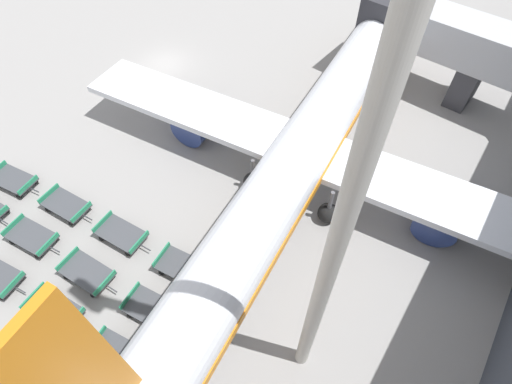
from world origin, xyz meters
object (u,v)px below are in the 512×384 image
object	(u,v)px
baggage_dolly_row_mid_a_col_b	(32,237)
baggage_dolly_row_mid_a_col_d	(153,310)
baggage_dolly_row_mid_b_col_a	(14,180)
baggage_dolly_row_mid_b_col_c	(122,234)
airplane	(314,135)
baggage_dolly_row_mid_b_col_b	(66,205)
apron_light_mast	(365,154)
baggage_dolly_row_near_col_d	(120,356)
baggage_dolly_row_mid_b_col_d	(183,267)
baggage_dolly_row_mid_a_col_c	(87,273)
baggage_dolly_row_near_col_c	(55,310)

from	to	relation	value
baggage_dolly_row_mid_a_col_b	baggage_dolly_row_mid_a_col_d	distance (m)	8.96
baggage_dolly_row_mid_b_col_a	baggage_dolly_row_mid_b_col_c	bearing A→B (deg)	7.72
airplane	baggage_dolly_row_mid_b_col_b	world-z (taller)	airplane
baggage_dolly_row_mid_b_col_c	baggage_dolly_row_mid_b_col_a	bearing A→B (deg)	-172.28
baggage_dolly_row_mid_a_col_d	apron_light_mast	size ratio (longest dim) A/B	0.14
baggage_dolly_row_near_col_d	baggage_dolly_row_mid_b_col_a	distance (m)	14.41
baggage_dolly_row_near_col_d	apron_light_mast	size ratio (longest dim) A/B	0.14
baggage_dolly_row_mid_b_col_a	apron_light_mast	size ratio (longest dim) A/B	0.14
baggage_dolly_row_mid_a_col_b	baggage_dolly_row_mid_b_col_d	xyz separation A→B (m)	(8.56, 3.64, 0.00)
baggage_dolly_row_mid_a_col_c	apron_light_mast	world-z (taller)	apron_light_mast
baggage_dolly_row_mid_a_col_c	baggage_dolly_row_mid_b_col_b	distance (m)	5.25
apron_light_mast	baggage_dolly_row_mid_b_col_a	bearing A→B (deg)	-175.96
baggage_dolly_row_mid_a_col_b	baggage_dolly_row_mid_b_col_d	bearing A→B (deg)	23.01
airplane	baggage_dolly_row_mid_a_col_c	distance (m)	15.35
baggage_dolly_row_mid_b_col_a	baggage_dolly_row_mid_b_col_b	size ratio (longest dim) A/B	1.01
baggage_dolly_row_near_col_c	baggage_dolly_row_mid_a_col_b	distance (m)	5.20
baggage_dolly_row_mid_a_col_d	baggage_dolly_row_mid_b_col_c	world-z (taller)	same
baggage_dolly_row_near_col_c	baggage_dolly_row_mid_b_col_b	distance (m)	6.87
baggage_dolly_row_near_col_d	baggage_dolly_row_mid_a_col_b	xyz separation A→B (m)	(-9.25, 1.69, 0.00)
baggage_dolly_row_near_col_d	apron_light_mast	bearing A→B (deg)	35.75
baggage_dolly_row_mid_a_col_b	apron_light_mast	world-z (taller)	apron_light_mast
baggage_dolly_row_mid_b_col_b	baggage_dolly_row_near_col_d	bearing A→B (deg)	-24.55
baggage_dolly_row_mid_b_col_a	airplane	bearing A→B (deg)	39.04
baggage_dolly_row_near_col_c	baggage_dolly_row_mid_a_col_c	size ratio (longest dim) A/B	1.00
baggage_dolly_row_mid_a_col_d	apron_light_mast	world-z (taller)	apron_light_mast
airplane	baggage_dolly_row_near_col_c	bearing A→B (deg)	-109.10
baggage_dolly_row_mid_a_col_b	airplane	bearing A→B (deg)	53.77
airplane	baggage_dolly_row_mid_b_col_d	distance (m)	11.10
baggage_dolly_row_mid_a_col_b	baggage_dolly_row_mid_a_col_c	xyz separation A→B (m)	(4.49, 0.34, 0.00)
baggage_dolly_row_mid_a_col_d	baggage_dolly_row_near_col_c	bearing A→B (deg)	-144.22
baggage_dolly_row_mid_b_col_a	baggage_dolly_row_mid_b_col_b	xyz separation A→B (m)	(4.46, 0.67, 0.00)
baggage_dolly_row_near_col_c	baggage_dolly_row_mid_a_col_d	xyz separation A→B (m)	(4.14, 2.98, 0.00)
baggage_dolly_row_near_col_d	baggage_dolly_row_mid_a_col_c	world-z (taller)	same
baggage_dolly_row_mid_a_col_c	baggage_dolly_row_mid_b_col_a	distance (m)	9.32
baggage_dolly_row_near_col_d	baggage_dolly_row_mid_b_col_b	world-z (taller)	same
baggage_dolly_row_mid_b_col_d	baggage_dolly_row_near_col_d	bearing A→B (deg)	-82.66
baggage_dolly_row_mid_a_col_c	baggage_dolly_row_mid_a_col_d	world-z (taller)	same
apron_light_mast	baggage_dolly_row_near_col_c	bearing A→B (deg)	-154.57
baggage_dolly_row_near_col_c	apron_light_mast	world-z (taller)	apron_light_mast
apron_light_mast	baggage_dolly_row_mid_a_col_c	bearing A→B (deg)	-165.32
baggage_dolly_row_mid_b_col_d	baggage_dolly_row_near_col_c	bearing A→B (deg)	-123.58
baggage_dolly_row_mid_a_col_c	baggage_dolly_row_mid_a_col_b	bearing A→B (deg)	-175.70
baggage_dolly_row_mid_b_col_b	baggage_dolly_row_mid_a_col_b	bearing A→B (deg)	-85.00
baggage_dolly_row_mid_a_col_d	baggage_dolly_row_mid_b_col_d	distance (m)	2.75
baggage_dolly_row_near_col_c	baggage_dolly_row_mid_b_col_d	size ratio (longest dim) A/B	1.00
baggage_dolly_row_mid_a_col_c	apron_light_mast	bearing A→B (deg)	14.68
airplane	baggage_dolly_row_mid_b_col_c	xyz separation A→B (m)	(-6.26, -11.05, -2.81)
baggage_dolly_row_mid_a_col_b	baggage_dolly_row_mid_b_col_b	bearing A→B (deg)	95.00
baggage_dolly_row_near_col_d	baggage_dolly_row_mid_a_col_d	bearing A→B (deg)	97.36
baggage_dolly_row_near_col_d	baggage_dolly_row_mid_a_col_d	distance (m)	2.62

